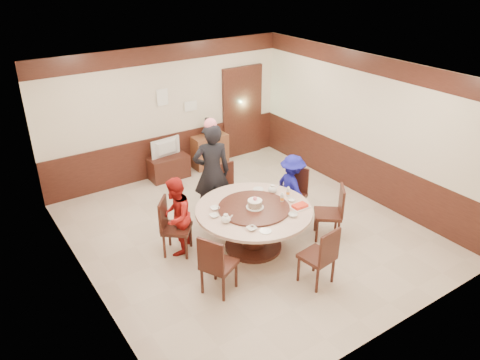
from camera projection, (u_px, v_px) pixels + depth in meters
room at (247, 177)px, 7.84m from camera, size 6.00×6.04×2.84m
banquet_table at (254, 220)px, 7.63m from camera, size 1.89×1.89×0.78m
chair_0 at (292, 203)px, 8.60m from camera, size 0.60×0.59×0.97m
chair_1 at (229, 199)px, 8.74m from camera, size 0.46×0.47×0.97m
chair_2 at (176, 236)px, 7.62m from camera, size 0.62×0.62×0.97m
chair_3 at (218, 274)px, 6.74m from camera, size 0.60×0.59×0.97m
chair_4 at (317, 265)px, 6.92m from camera, size 0.50×0.50×0.97m
chair_5 at (328, 221)px, 8.03m from camera, size 0.62×0.62×0.97m
person_standing at (212, 173)px, 8.33m from camera, size 0.78×0.64×1.86m
person_red at (176, 216)px, 7.49m from camera, size 0.80×0.81×1.32m
person_blue at (292, 188)px, 8.47m from camera, size 0.51×0.83×1.25m
birthday_cake at (255, 204)px, 7.48m from camera, size 0.29×0.29×0.20m
teapot_left at (226, 219)px, 7.12m from camera, size 0.17×0.15×0.13m
teapot_right at (272, 190)px, 8.00m from camera, size 0.17×0.15×0.13m
bowl_0 at (215, 208)px, 7.51m from camera, size 0.15×0.15×0.04m
bowl_1 at (293, 215)px, 7.30m from camera, size 0.15×0.15×0.05m
bowl_2 at (252, 229)px, 6.96m from camera, size 0.15×0.15×0.04m
bowl_3 at (291, 200)px, 7.74m from camera, size 0.13×0.13×0.04m
bowl_4 at (214, 216)px, 7.30m from camera, size 0.14×0.14×0.03m
saucer_near at (266, 231)px, 6.92m from camera, size 0.18×0.18×0.01m
saucer_far at (258, 189)px, 8.13m from camera, size 0.18×0.18×0.01m
shrimp_platter at (300, 206)px, 7.54m from camera, size 0.30×0.20×0.06m
bottle_0 at (282, 198)px, 7.68m from camera, size 0.06×0.06×0.16m
bottle_1 at (288, 192)px, 7.87m from camera, size 0.06×0.06×0.16m
tv_stand at (169, 167)px, 10.15m from camera, size 0.85×0.45×0.50m
television at (167, 148)px, 9.95m from camera, size 0.70×0.17×0.40m
side_cabinet at (210, 151)px, 10.65m from camera, size 0.80×0.40×0.75m
thermos at (207, 128)px, 10.38m from camera, size 0.15×0.15×0.38m
notice_left at (162, 97)px, 9.67m from camera, size 0.25×0.00×0.35m
notice_right at (191, 106)px, 10.13m from camera, size 0.30×0.00×0.22m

